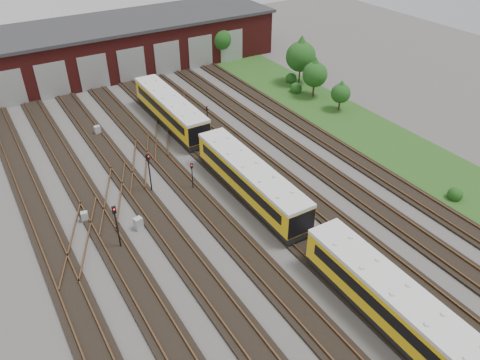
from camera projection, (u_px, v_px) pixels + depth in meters
ground at (256, 231)px, 36.33m from camera, size 120.00×120.00×0.00m
track_network at (251, 226)px, 36.61m from camera, size 30.40×70.00×0.33m
maintenance_shed at (94, 49)px, 62.82m from camera, size 51.00×12.50×6.35m
grass_verge at (350, 123)px, 51.67m from camera, size 8.00×55.00×0.05m
metro_train at (251, 179)px, 39.02m from camera, size 2.73×46.10×2.91m
signal_mast_0 at (116, 222)px, 33.33m from camera, size 0.31×0.29×3.83m
signal_mast_1 at (149, 168)px, 39.36m from camera, size 0.33×0.31×3.78m
signal_mast_2 at (192, 173)px, 40.05m from camera, size 0.25×0.24×2.66m
signal_mast_3 at (207, 114)px, 49.95m from camera, size 0.25×0.24×2.44m
relay_cabinet_0 at (85, 217)px, 37.09m from camera, size 0.61×0.55×0.87m
relay_cabinet_1 at (98, 130)px, 49.19m from camera, size 0.61×0.52×0.97m
relay_cabinet_2 at (138, 223)px, 36.25m from camera, size 0.71×0.63×1.03m
relay_cabinet_3 at (194, 124)px, 50.25m from camera, size 0.81×0.73×1.14m
relay_cabinet_4 at (254, 165)px, 43.30m from camera, size 0.73×0.64×1.09m
tree_0 at (219, 35)px, 66.30m from camera, size 3.44×3.44×5.70m
tree_1 at (315, 72)px, 55.84m from camera, size 3.01×3.01×4.98m
tree_2 at (301, 53)px, 58.87m from camera, size 3.81×3.81×6.31m
tree_3 at (341, 91)px, 53.04m from camera, size 2.23×2.23×3.69m
bush_0 at (456, 192)px, 39.50m from camera, size 1.27×1.27×1.27m
bush_1 at (296, 87)px, 58.32m from camera, size 1.46×1.46×1.46m
bush_2 at (291, 77)px, 61.07m from camera, size 1.44×1.44×1.44m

